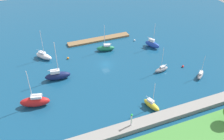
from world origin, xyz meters
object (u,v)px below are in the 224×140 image
sailboat_blue_lone_north (152,44)px  pier_dock (99,39)px  sailboat_gray_east_end (200,75)px  sailboat_navy_near_pier (58,75)px  mooring_buoy_red (183,66)px  harbor_beacon (131,119)px  sailboat_gray_inner_mooring (162,69)px  mooring_buoy_orange (68,58)px  sailboat_red_mid_basin (35,101)px  sailboat_green_along_channel (106,48)px  mooring_buoy_white (134,40)px  sailboat_white_lone_south (44,56)px  sailboat_yellow_off_beacon (151,105)px

sailboat_blue_lone_north → pier_dock: bearing=-156.0°
sailboat_gray_east_end → sailboat_navy_near_pier: (41.97, -15.42, 0.53)m
sailboat_blue_lone_north → sailboat_navy_near_pier: bearing=-109.0°
sailboat_navy_near_pier → mooring_buoy_red: (-40.09, 8.87, -1.07)m
harbor_beacon → sailboat_navy_near_pier: sailboat_navy_near_pier is taller
pier_dock → sailboat_gray_east_end: bearing=122.1°
sailboat_gray_inner_mooring → mooring_buoy_orange: (26.56, -18.53, -0.46)m
sailboat_red_mid_basin → sailboat_gray_east_end: bearing=-172.0°
sailboat_red_mid_basin → sailboat_navy_near_pier: 12.56m
sailboat_red_mid_basin → sailboat_green_along_channel: bearing=-129.3°
mooring_buoy_white → sailboat_white_lone_south: bearing=-0.3°
sailboat_white_lone_south → sailboat_navy_near_pier: (-2.15, 13.69, 0.32)m
mooring_buoy_orange → sailboat_blue_lone_north: bearing=173.6°
harbor_beacon → mooring_buoy_orange: size_ratio=4.82×
sailboat_red_mid_basin → mooring_buoy_orange: 24.13m
sailboat_white_lone_south → mooring_buoy_orange: size_ratio=13.93×
harbor_beacon → sailboat_green_along_channel: size_ratio=0.37×
sailboat_red_mid_basin → sailboat_navy_near_pier: (-8.02, -9.66, -0.12)m
pier_dock → sailboat_gray_inner_mooring: sailboat_gray_inner_mooring is taller
mooring_buoy_white → sailboat_yellow_off_beacon: bearing=71.0°
pier_dock → sailboat_blue_lone_north: bearing=143.2°
sailboat_gray_east_end → mooring_buoy_orange: bearing=105.6°
mooring_buoy_orange → mooring_buoy_red: bearing=151.0°
pier_dock → mooring_buoy_red: size_ratio=35.73×
sailboat_white_lone_south → mooring_buoy_white: (-35.20, 0.16, -0.77)m
mooring_buoy_red → sailboat_red_mid_basin: bearing=0.9°
sailboat_gray_east_end → sailboat_green_along_channel: (22.04, -26.23, 0.22)m
mooring_buoy_orange → sailboat_green_along_channel: bearing=-177.7°
sailboat_gray_east_end → sailboat_gray_inner_mooring: (9.82, -7.11, -0.04)m
sailboat_white_lone_south → sailboat_gray_inner_mooring: bearing=18.0°
pier_dock → harbor_beacon: (7.71, 45.97, 3.14)m
sailboat_navy_near_pier → mooring_buoy_orange: size_ratio=16.69×
pier_dock → sailboat_white_lone_south: 23.10m
sailboat_white_lone_south → sailboat_blue_lone_north: size_ratio=1.13×
sailboat_red_mid_basin → sailboat_white_lone_south: bearing=-89.6°
harbor_beacon → sailboat_yellow_off_beacon: bearing=-149.9°
sailboat_gray_east_end → mooring_buoy_white: (8.92, -28.95, -0.55)m
harbor_beacon → sailboat_red_mid_basin: (20.55, -17.01, -1.96)m
sailboat_yellow_off_beacon → mooring_buoy_orange: sailboat_yellow_off_beacon is taller
sailboat_white_lone_south → sailboat_navy_near_pier: 13.86m
sailboat_green_along_channel → mooring_buoy_white: 13.41m
harbor_beacon → sailboat_blue_lone_north: size_ratio=0.39×
sailboat_gray_east_end → sailboat_yellow_off_beacon: bearing=157.7°
sailboat_white_lone_south → mooring_buoy_red: (-42.24, 22.56, -0.76)m
sailboat_yellow_off_beacon → mooring_buoy_red: 23.17m
pier_dock → sailboat_navy_near_pier: sailboat_navy_near_pier is taller
sailboat_green_along_channel → sailboat_gray_inner_mooring: sailboat_green_along_channel is taller
sailboat_yellow_off_beacon → mooring_buoy_orange: size_ratio=10.82×
sailboat_white_lone_south → mooring_buoy_orange: bearing=26.6°
sailboat_blue_lone_north → mooring_buoy_red: 15.89m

